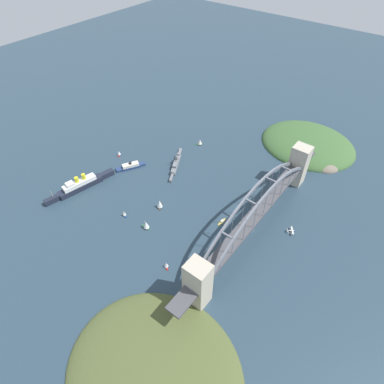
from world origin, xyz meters
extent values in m
plane|color=#283D4C|center=(0.00, 0.00, 0.00)|extent=(1400.00, 1400.00, 0.00)
cube|color=#BCB29E|center=(-95.87, 0.00, 25.07)|extent=(16.60, 19.18, 50.14)
cube|color=#BCB29E|center=(95.87, 0.00, 25.07)|extent=(16.60, 19.18, 50.14)
cube|color=#47474C|center=(0.00, 0.00, 26.04)|extent=(175.14, 13.81, 2.40)
cube|color=#47474C|center=(-116.17, 0.00, 26.04)|extent=(24.00, 13.81, 2.40)
cube|color=#47474C|center=(116.17, 0.00, 26.04)|extent=(24.00, 13.81, 2.40)
cube|color=slate|center=(-82.55, -6.21, 31.82)|extent=(20.05, 1.80, 14.28)
cube|color=slate|center=(-64.21, -6.21, 42.11)|extent=(19.75, 1.80, 11.88)
cube|color=slate|center=(-45.86, -6.21, 49.83)|extent=(19.40, 1.80, 9.45)
cube|color=slate|center=(-27.52, -6.21, 54.98)|extent=(19.00, 1.80, 6.99)
cube|color=slate|center=(-9.17, -6.21, 57.55)|extent=(18.57, 1.80, 4.48)
cube|color=slate|center=(9.17, -6.21, 57.55)|extent=(18.57, 1.80, 4.48)
cube|color=slate|center=(27.52, -6.21, 54.98)|extent=(19.00, 1.80, 6.99)
cube|color=slate|center=(45.86, -6.21, 49.83)|extent=(19.40, 1.80, 9.45)
cube|color=slate|center=(64.21, -6.21, 42.11)|extent=(19.75, 1.80, 11.88)
cube|color=slate|center=(82.55, -6.21, 31.82)|extent=(20.05, 1.80, 14.28)
cube|color=slate|center=(-82.55, 6.21, 31.82)|extent=(20.05, 1.80, 14.28)
cube|color=slate|center=(-64.21, 6.21, 42.11)|extent=(19.75, 1.80, 11.88)
cube|color=slate|center=(-45.86, 6.21, 49.83)|extent=(19.40, 1.80, 9.45)
cube|color=slate|center=(-27.52, 6.21, 54.98)|extent=(19.00, 1.80, 6.99)
cube|color=slate|center=(-9.17, 6.21, 57.55)|extent=(18.57, 1.80, 4.48)
cube|color=slate|center=(9.17, 6.21, 57.55)|extent=(18.57, 1.80, 4.48)
cube|color=slate|center=(27.52, 6.21, 54.98)|extent=(19.00, 1.80, 6.99)
cube|color=slate|center=(45.86, 6.21, 49.83)|extent=(19.40, 1.80, 9.45)
cube|color=slate|center=(64.21, 6.21, 42.11)|extent=(19.75, 1.80, 11.88)
cube|color=slate|center=(82.55, 6.21, 31.82)|extent=(20.05, 1.80, 14.28)
cube|color=slate|center=(-91.72, 0.00, 26.04)|extent=(1.40, 12.43, 1.40)
cube|color=slate|center=(-55.03, 0.00, 46.62)|extent=(1.40, 12.43, 1.40)
cube|color=slate|center=(-18.34, 0.00, 56.91)|extent=(1.40, 12.43, 1.40)
cube|color=slate|center=(18.34, 0.00, 56.91)|extent=(1.40, 12.43, 1.40)
cube|color=slate|center=(55.03, 0.00, 46.62)|extent=(1.40, 12.43, 1.40)
cube|color=slate|center=(91.72, 0.00, 26.04)|extent=(1.40, 12.43, 1.40)
cylinder|color=slate|center=(-73.38, -6.21, 32.42)|extent=(0.56, 0.56, 10.38)
cylinder|color=slate|center=(-73.38, 6.21, 32.42)|extent=(0.56, 0.56, 10.38)
cylinder|color=slate|center=(-55.03, -6.21, 36.93)|extent=(0.56, 0.56, 19.38)
cylinder|color=slate|center=(-55.03, 6.21, 36.93)|extent=(0.56, 0.56, 19.38)
cylinder|color=slate|center=(-36.69, -6.21, 40.14)|extent=(0.56, 0.56, 25.81)
cylinder|color=slate|center=(-36.69, 6.21, 40.14)|extent=(0.56, 0.56, 25.81)
cylinder|color=slate|center=(-18.34, -6.21, 42.07)|extent=(0.56, 0.56, 29.67)
cylinder|color=slate|center=(-18.34, 6.21, 42.07)|extent=(0.56, 0.56, 29.67)
cylinder|color=slate|center=(0.00, -6.21, 42.71)|extent=(0.56, 0.56, 30.96)
cylinder|color=slate|center=(0.00, 6.21, 42.71)|extent=(0.56, 0.56, 30.96)
cylinder|color=slate|center=(18.34, -6.21, 42.07)|extent=(0.56, 0.56, 29.67)
cylinder|color=slate|center=(18.34, 6.21, 42.07)|extent=(0.56, 0.56, 29.67)
cylinder|color=slate|center=(36.69, -6.21, 40.14)|extent=(0.56, 0.56, 25.81)
cylinder|color=slate|center=(36.69, 6.21, 40.14)|extent=(0.56, 0.56, 25.81)
cylinder|color=slate|center=(55.03, -6.21, 36.93)|extent=(0.56, 0.56, 19.38)
cylinder|color=slate|center=(55.03, 6.21, 36.93)|extent=(0.56, 0.56, 19.38)
cylinder|color=slate|center=(73.38, -6.21, 32.42)|extent=(0.56, 0.56, 10.38)
cylinder|color=slate|center=(73.38, 6.21, 32.42)|extent=(0.56, 0.56, 10.38)
ellipsoid|color=#4C562D|center=(-161.24, -9.98, 0.00)|extent=(121.27, 136.44, 18.13)
ellipsoid|color=#3D6033|center=(176.84, 16.92, 0.00)|extent=(112.89, 126.42, 27.96)
ellipsoid|color=#756B5B|center=(151.44, -17.84, 0.00)|extent=(39.51, 37.93, 15.38)
cube|color=#1E2333|center=(-68.34, 191.31, 3.35)|extent=(52.73, 20.58, 6.70)
cube|color=#1E2333|center=(-102.10, 198.47, 3.35)|extent=(18.03, 8.99, 6.70)
cube|color=#1E2333|center=(-34.57, 184.15, 3.35)|extent=(18.26, 10.07, 6.70)
cube|color=white|center=(-68.34, 191.31, 9.25)|extent=(39.76, 16.42, 5.10)
cube|color=white|center=(-78.78, 193.52, 13.40)|extent=(9.92, 9.15, 3.20)
cylinder|color=yellow|center=(-70.24, 191.71, 15.09)|extent=(4.53, 4.53, 6.58)
cylinder|color=yellow|center=(-61.69, 189.90, 15.09)|extent=(4.53, 4.53, 6.58)
cylinder|color=tan|center=(-99.99, 198.02, 11.70)|extent=(0.50, 0.50, 10.00)
cube|color=slate|center=(32.27, 130.69, 1.87)|extent=(37.56, 23.67, 3.74)
cube|color=slate|center=(9.08, 118.39, 1.87)|extent=(12.84, 8.50, 3.74)
cube|color=slate|center=(55.47, 142.99, 1.87)|extent=(13.09, 8.97, 3.74)
cube|color=slate|center=(32.27, 130.69, 5.21)|extent=(19.61, 13.40, 2.94)
cylinder|color=slate|center=(16.33, 122.23, 4.84)|extent=(4.13, 4.13, 2.20)
cylinder|color=slate|center=(48.22, 139.14, 4.84)|extent=(4.13, 4.13, 2.20)
cylinder|color=slate|center=(32.27, 130.69, 11.68)|extent=(0.60, 0.60, 10.00)
cylinder|color=#4C4C51|center=(35.75, 132.53, 8.88)|extent=(3.25, 3.25, 4.40)
cube|color=navy|center=(-5.45, 172.94, 1.32)|extent=(23.30, 18.22, 2.64)
cube|color=navy|center=(7.34, 165.56, 1.32)|extent=(9.28, 8.70, 2.64)
cube|color=navy|center=(-18.23, 180.31, 1.32)|extent=(9.86, 9.70, 2.64)
cube|color=beige|center=(-5.45, 172.94, 4.36)|extent=(21.09, 16.22, 3.44)
cylinder|color=black|center=(-5.45, 172.94, 7.28)|extent=(3.30, 3.30, 2.40)
cylinder|color=#B7B7B2|center=(22.56, -30.80, 0.45)|extent=(4.39, 5.88, 0.90)
cylinder|color=#B7B7B2|center=(20.16, -32.44, 0.45)|extent=(4.39, 5.88, 0.90)
cylinder|color=navy|center=(22.56, -30.80, 1.56)|extent=(0.14, 0.14, 1.31)
cylinder|color=navy|center=(20.16, -32.44, 1.56)|extent=(0.14, 0.14, 1.31)
ellipsoid|color=beige|center=(21.36, -31.62, 2.81)|extent=(5.56, 7.42, 1.18)
cylinder|color=navy|center=(23.42, -34.66, 2.81)|extent=(1.38, 1.29, 1.12)
cube|color=beige|center=(21.93, -32.47, 3.31)|extent=(9.55, 7.24, 0.20)
cube|color=beige|center=(19.34, -28.65, 2.92)|extent=(3.88, 3.13, 0.12)
cube|color=navy|center=(19.34, -28.65, 4.15)|extent=(0.72, 0.98, 1.50)
cube|color=#234C8C|center=(-67.21, 119.26, 0.51)|extent=(3.12, 4.46, 1.03)
cube|color=#234C8C|center=(-68.02, 116.69, 0.51)|extent=(1.26, 1.56, 1.03)
cube|color=#234C8C|center=(-66.40, 121.83, 0.51)|extent=(1.43, 1.61, 1.03)
cylinder|color=tan|center=(-67.31, 118.94, 4.30)|extent=(0.16, 0.16, 6.54)
cone|color=silver|center=(-66.96, 120.06, 3.97)|extent=(4.65, 4.65, 5.23)
cube|color=brown|center=(-33.34, 98.75, 0.51)|extent=(7.14, 6.17, 1.01)
cube|color=brown|center=(-29.71, 101.18, 0.51)|extent=(2.58, 2.35, 1.01)
cube|color=brown|center=(-36.97, 96.32, 0.51)|extent=(2.73, 2.58, 1.01)
cylinder|color=tan|center=(-32.89, 99.05, 6.58)|extent=(0.16, 0.16, 11.14)
cone|color=white|center=(-34.48, 97.99, 6.03)|extent=(8.33, 8.33, 8.91)
cube|color=gold|center=(-10.76, 32.17, 0.44)|extent=(7.25, 3.24, 0.89)
cube|color=gold|center=(-15.49, 32.44, 0.44)|extent=(2.45, 1.70, 0.89)
cube|color=gold|center=(-6.04, 31.90, 0.44)|extent=(2.47, 2.01, 0.89)
cube|color=beige|center=(-9.88, 32.12, 1.45)|extent=(3.67, 2.47, 1.13)
cube|color=#2D6B3D|center=(-65.08, 90.53, 0.45)|extent=(3.02, 6.34, 0.90)
cube|color=#2D6B3D|center=(-65.03, 94.73, 0.45)|extent=(1.35, 2.12, 0.90)
cube|color=#2D6B3D|center=(-65.13, 86.33, 0.45)|extent=(1.62, 2.12, 0.90)
cylinder|color=tan|center=(-65.07, 91.05, 6.32)|extent=(0.16, 0.16, 10.83)
cone|color=white|center=(-65.10, 89.22, 5.78)|extent=(5.85, 5.85, 8.67)
cube|color=#2D6B3D|center=(86.66, 134.94, 0.38)|extent=(6.03, 6.13, 0.76)
cube|color=#2D6B3D|center=(83.88, 137.83, 0.38)|extent=(2.23, 2.25, 0.76)
cube|color=#2D6B3D|center=(89.44, 132.05, 0.38)|extent=(2.40, 2.41, 0.76)
cylinder|color=tan|center=(86.31, 135.30, 4.96)|extent=(0.16, 0.16, 8.40)
cone|color=silver|center=(87.53, 134.04, 4.54)|extent=(7.80, 7.80, 6.72)
cube|color=#B2231E|center=(2.67, 203.12, 0.45)|extent=(4.75, 4.14, 0.90)
cube|color=#B2231E|center=(0.18, 201.27, 0.45)|extent=(1.70, 1.54, 0.90)
cube|color=#B2231E|center=(5.16, 204.96, 0.45)|extent=(1.79, 1.66, 0.90)
cylinder|color=tan|center=(2.36, 202.89, 4.08)|extent=(0.16, 0.16, 6.35)
cone|color=white|center=(3.45, 203.69, 3.76)|extent=(5.96, 5.96, 5.08)
cube|color=#B2231E|center=(-88.28, 41.59, 0.36)|extent=(4.20, 4.79, 0.72)
cube|color=#B2231E|center=(-89.94, 39.17, 0.36)|extent=(1.60, 1.73, 0.72)
cube|color=#B2231E|center=(-86.61, 44.00, 0.36)|extent=(1.75, 1.84, 0.72)
cylinder|color=tan|center=(-88.48, 41.28, 3.72)|extent=(0.16, 0.16, 5.99)
cone|color=white|center=(-87.75, 42.34, 3.42)|extent=(5.61, 5.61, 4.79)
camera|label=1|loc=(-206.00, -79.44, 258.57)|focal=30.12mm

